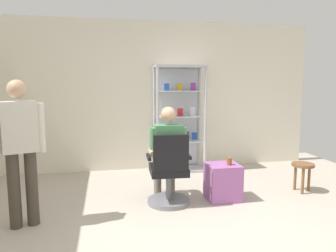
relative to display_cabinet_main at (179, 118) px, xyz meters
name	(u,v)px	position (x,y,z in m)	size (l,w,h in m)	color
ground_plane	(202,246)	(-0.40, -2.76, -0.96)	(7.20, 7.20, 0.00)	#B2A899
back_wall	(155,96)	(-0.40, 0.24, 0.39)	(6.00, 0.10, 2.70)	silver
display_cabinet_main	(179,118)	(0.00, 0.00, 0.00)	(0.90, 0.45, 1.90)	#B7B7BC
office_chair	(169,176)	(-0.51, -1.66, -0.57)	(0.57, 0.56, 0.96)	slate
seated_shopkeeper	(167,149)	(-0.50, -1.49, -0.25)	(0.50, 0.58, 1.29)	slate
storage_crate	(223,182)	(0.25, -1.60, -0.71)	(0.43, 0.40, 0.49)	#9E599E
tea_glass	(229,161)	(0.32, -1.65, -0.42)	(0.07, 0.07, 0.10)	brown
standing_customer	(20,144)	(-2.22, -1.96, -0.03)	(0.50, 0.32, 1.63)	#3F382D
wooden_stool	(303,169)	(1.52, -1.53, -0.62)	(0.32, 0.32, 0.42)	brown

